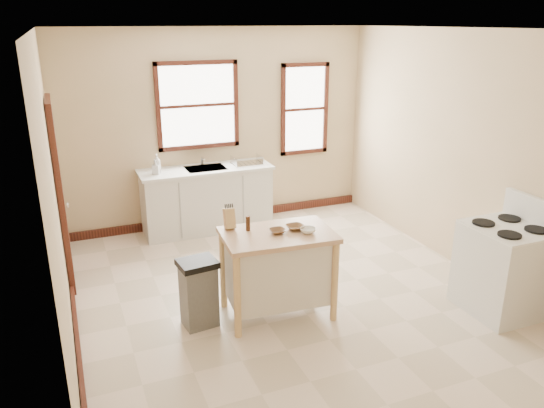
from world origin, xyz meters
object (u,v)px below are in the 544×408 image
Objects in this scene: dish_rack at (247,161)px; trash_bin at (199,293)px; knife_block at (229,219)px; bowl_a at (278,231)px; gas_stove at (505,257)px; bowl_c at (308,230)px; pepper_grinder at (248,223)px; kitchen_island at (278,274)px; soap_bottle_a at (157,164)px; soap_bottle_b at (156,167)px; bowl_b at (295,227)px.

dish_rack reaches higher than trash_bin.
knife_block is 0.50m from bowl_a.
bowl_c is at bearing 159.87° from gas_stove.
dish_rack is 2.63m from bowl_c.
pepper_grinder is at bearing 144.85° from bowl_a.
trash_bin is 3.11m from gas_stove.
knife_block reaches higher than trash_bin.
pepper_grinder is 0.60m from bowl_c.
pepper_grinder is 2.63m from gas_stove.
bowl_c is (-0.30, -2.62, -0.05)m from dish_rack.
trash_bin is at bearing 163.22° from gas_stove.
kitchen_island is at bearing -12.97° from trash_bin.
soap_bottle_a is 1.68× the size of bowl_c.
bowl_b is (0.93, -2.46, -0.10)m from soap_bottle_b.
bowl_c is at bearing -58.72° from bowl_b.
bowl_b is at bearing 9.06° from kitchen_island.
knife_block is at bearing 149.49° from bowl_c.
bowl_a is at bearing -49.82° from soap_bottle_b.
dish_rack is 2.78× the size of pepper_grinder.
gas_stove is (2.87, -3.33, -0.45)m from soap_bottle_a.
dish_rack is at bearing 81.45° from bowl_b.
kitchen_island is 0.60m from pepper_grinder.
soap_bottle_a is 4.42m from gas_stove.
dish_rack is at bearing 53.71° from trash_bin.
soap_bottle_a is 2.67m from bowl_b.
bowl_b is at bearing 6.21° from bowl_a.
gas_stove reaches higher than bowl_a.
dish_rack is (1.30, 0.02, -0.04)m from soap_bottle_b.
knife_block is at bearing 156.96° from gas_stove.
kitchen_island is 6.07× the size of bowl_b.
kitchen_island is (0.73, -2.48, -0.57)m from soap_bottle_b.
soap_bottle_a is at bearing 80.98° from trash_bin.
bowl_c is at bearing -63.07° from soap_bottle_a.
pepper_grinder reaches higher than kitchen_island.
gas_stove is (1.89, -0.69, -0.32)m from bowl_c.
bowl_a is 0.23× the size of trash_bin.
bowl_b is at bearing -23.13° from knife_block.
pepper_grinder is at bearing -36.63° from knife_block.
gas_stove reaches higher than bowl_c.
dish_rack is at bearing 77.11° from bowl_a.
pepper_grinder is at bearing 150.94° from kitchen_island.
soap_bottle_a reaches higher than bowl_c.
bowl_c reaches higher than bowl_a.
bowl_c is (0.27, -0.11, 0.47)m from kitchen_island.
soap_bottle_b is at bearing 106.30° from bowl_a.
bowl_a is (0.70, -2.53, -0.14)m from soap_bottle_a.
bowl_a is (0.25, -0.17, -0.06)m from pepper_grinder.
gas_stove reaches higher than dish_rack.
soap_bottle_b reaches higher than bowl_c.
soap_bottle_b is 0.18× the size of kitchen_island.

